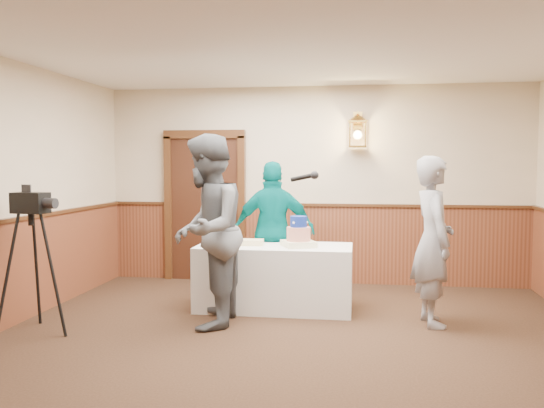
{
  "coord_description": "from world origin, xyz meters",
  "views": [
    {
      "loc": [
        0.61,
        -4.71,
        1.7
      ],
      "look_at": [
        -0.35,
        1.7,
        1.25
      ],
      "focal_mm": 38.0,
      "sensor_mm": 36.0,
      "label": 1
    }
  ],
  "objects_px": {
    "tiered_cake": "(299,235)",
    "sheet_cake_yellow": "(251,242)",
    "sheet_cake_green": "(225,240)",
    "interviewer": "(207,231)",
    "assistant_p": "(274,231)",
    "display_table": "(275,277)",
    "baker": "(433,241)",
    "tv_camera_rig": "(32,271)"
  },
  "relations": [
    {
      "from": "tv_camera_rig",
      "to": "display_table",
      "type": "bearing_deg",
      "value": 39.16
    },
    {
      "from": "tiered_cake",
      "to": "sheet_cake_green",
      "type": "height_order",
      "value": "tiered_cake"
    },
    {
      "from": "display_table",
      "to": "interviewer",
      "type": "xyz_separation_m",
      "value": [
        -0.6,
        -0.82,
        0.63
      ]
    },
    {
      "from": "display_table",
      "to": "baker",
      "type": "height_order",
      "value": "baker"
    },
    {
      "from": "tiered_cake",
      "to": "tv_camera_rig",
      "type": "xyz_separation_m",
      "value": [
        -2.54,
        -1.28,
        -0.25
      ]
    },
    {
      "from": "baker",
      "to": "tv_camera_rig",
      "type": "distance_m",
      "value": 4.11
    },
    {
      "from": "baker",
      "to": "assistant_p",
      "type": "height_order",
      "value": "baker"
    },
    {
      "from": "interviewer",
      "to": "sheet_cake_green",
      "type": "bearing_deg",
      "value": 178.1
    },
    {
      "from": "display_table",
      "to": "tv_camera_rig",
      "type": "xyz_separation_m",
      "value": [
        -2.25,
        -1.34,
        0.26
      ]
    },
    {
      "from": "tv_camera_rig",
      "to": "assistant_p",
      "type": "bearing_deg",
      "value": 47.68
    },
    {
      "from": "sheet_cake_green",
      "to": "interviewer",
      "type": "xyz_separation_m",
      "value": [
        0.02,
        -0.93,
        0.22
      ]
    },
    {
      "from": "display_table",
      "to": "assistant_p",
      "type": "relative_size",
      "value": 1.04
    },
    {
      "from": "interviewer",
      "to": "tv_camera_rig",
      "type": "distance_m",
      "value": 1.77
    },
    {
      "from": "display_table",
      "to": "tiered_cake",
      "type": "height_order",
      "value": "tiered_cake"
    },
    {
      "from": "sheet_cake_yellow",
      "to": "sheet_cake_green",
      "type": "bearing_deg",
      "value": 161.75
    },
    {
      "from": "assistant_p",
      "to": "display_table",
      "type": "bearing_deg",
      "value": 95.17
    },
    {
      "from": "sheet_cake_green",
      "to": "baker",
      "type": "height_order",
      "value": "baker"
    },
    {
      "from": "sheet_cake_yellow",
      "to": "sheet_cake_green",
      "type": "relative_size",
      "value": 0.96
    },
    {
      "from": "interviewer",
      "to": "display_table",
      "type": "bearing_deg",
      "value": 140.93
    },
    {
      "from": "tiered_cake",
      "to": "sheet_cake_yellow",
      "type": "height_order",
      "value": "tiered_cake"
    },
    {
      "from": "baker",
      "to": "assistant_p",
      "type": "xyz_separation_m",
      "value": [
        -1.82,
        0.86,
        -0.03
      ]
    },
    {
      "from": "tiered_cake",
      "to": "tv_camera_rig",
      "type": "relative_size",
      "value": 0.32
    },
    {
      "from": "interviewer",
      "to": "baker",
      "type": "xyz_separation_m",
      "value": [
        2.34,
        0.4,
        -0.11
      ]
    },
    {
      "from": "tv_camera_rig",
      "to": "sheet_cake_yellow",
      "type": "bearing_deg",
      "value": 42.67
    },
    {
      "from": "sheet_cake_green",
      "to": "interviewer",
      "type": "bearing_deg",
      "value": -88.84
    },
    {
      "from": "baker",
      "to": "tv_camera_rig",
      "type": "height_order",
      "value": "baker"
    },
    {
      "from": "tiered_cake",
      "to": "tv_camera_rig",
      "type": "height_order",
      "value": "tv_camera_rig"
    },
    {
      "from": "assistant_p",
      "to": "sheet_cake_yellow",
      "type": "bearing_deg",
      "value": 60.23
    },
    {
      "from": "sheet_cake_yellow",
      "to": "baker",
      "type": "bearing_deg",
      "value": -11.56
    },
    {
      "from": "display_table",
      "to": "tiered_cake",
      "type": "xyz_separation_m",
      "value": [
        0.29,
        -0.06,
        0.51
      ]
    },
    {
      "from": "display_table",
      "to": "sheet_cake_yellow",
      "type": "relative_size",
      "value": 5.96
    },
    {
      "from": "sheet_cake_yellow",
      "to": "sheet_cake_green",
      "type": "distance_m",
      "value": 0.35
    },
    {
      "from": "sheet_cake_yellow",
      "to": "interviewer",
      "type": "height_order",
      "value": "interviewer"
    },
    {
      "from": "interviewer",
      "to": "assistant_p",
      "type": "xyz_separation_m",
      "value": [
        0.52,
        1.26,
        -0.14
      ]
    },
    {
      "from": "interviewer",
      "to": "assistant_p",
      "type": "distance_m",
      "value": 1.37
    },
    {
      "from": "tiered_cake",
      "to": "tv_camera_rig",
      "type": "bearing_deg",
      "value": -153.25
    },
    {
      "from": "assistant_p",
      "to": "tv_camera_rig",
      "type": "bearing_deg",
      "value": 35.17
    },
    {
      "from": "display_table",
      "to": "sheet_cake_yellow",
      "type": "bearing_deg",
      "value": -179.92
    },
    {
      "from": "tiered_cake",
      "to": "interviewer",
      "type": "bearing_deg",
      "value": -139.47
    },
    {
      "from": "display_table",
      "to": "interviewer",
      "type": "bearing_deg",
      "value": -126.02
    },
    {
      "from": "tiered_cake",
      "to": "baker",
      "type": "height_order",
      "value": "baker"
    },
    {
      "from": "sheet_cake_green",
      "to": "tv_camera_rig",
      "type": "relative_size",
      "value": 0.22
    }
  ]
}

